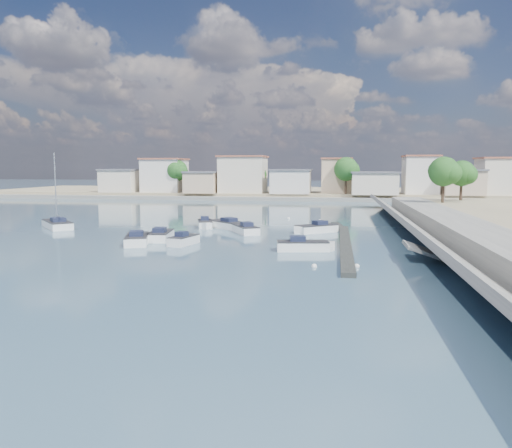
{
  "coord_description": "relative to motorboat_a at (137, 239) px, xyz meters",
  "views": [
    {
      "loc": [
        6.15,
        -35.06,
        7.09
      ],
      "look_at": [
        -1.89,
        14.47,
        1.4
      ],
      "focal_mm": 35.0,
      "sensor_mm": 36.0,
      "label": 1
    }
  ],
  "objects": [
    {
      "name": "ground",
      "position": [
        12.28,
        31.12,
        -0.38
      ],
      "size": [
        400.0,
        400.0,
        0.0
      ],
      "primitive_type": "plane",
      "color": "#2F4C5F",
      "rests_on": "ground"
    },
    {
      "name": "seawall_walkway",
      "position": [
        30.78,
        4.12,
        0.52
      ],
      "size": [
        5.0,
        90.0,
        1.8
      ],
      "primitive_type": "cube",
      "color": "slate",
      "rests_on": "ground"
    },
    {
      "name": "breakwater",
      "position": [
        19.18,
        3.81,
        -0.21
      ],
      "size": [
        2.0,
        31.02,
        0.35
      ],
      "color": "black",
      "rests_on": "ground"
    },
    {
      "name": "far_shore_land",
      "position": [
        12.28,
        83.12,
        0.32
      ],
      "size": [
        160.0,
        40.0,
        1.4
      ],
      "primitive_type": "cube",
      "color": "gray",
      "rests_on": "ground"
    },
    {
      "name": "far_shore_quay",
      "position": [
        12.28,
        62.12,
        0.02
      ],
      "size": [
        160.0,
        2.5,
        0.8
      ],
      "primitive_type": "cube",
      "color": "slate",
      "rests_on": "ground"
    },
    {
      "name": "far_town",
      "position": [
        22.99,
        68.04,
        4.56
      ],
      "size": [
        113.01,
        12.8,
        8.35
      ],
      "color": "beige",
      "rests_on": "far_shore_land"
    },
    {
      "name": "shore_trees",
      "position": [
        20.62,
        59.24,
        5.84
      ],
      "size": [
        74.56,
        38.32,
        7.92
      ],
      "color": "#38281E",
      "rests_on": "ground"
    },
    {
      "name": "motorboat_a",
      "position": [
        0.0,
        0.0,
        0.0
      ],
      "size": [
        3.49,
        5.68,
        1.48
      ],
      "color": "white",
      "rests_on": "ground"
    },
    {
      "name": "motorboat_b",
      "position": [
        4.59,
        0.14,
        -0.0
      ],
      "size": [
        2.25,
        4.11,
        1.48
      ],
      "color": "white",
      "rests_on": "ground"
    },
    {
      "name": "motorboat_c",
      "position": [
        5.41,
        13.32,
        0.0
      ],
      "size": [
        5.65,
        5.46,
        1.48
      ],
      "color": "white",
      "rests_on": "ground"
    },
    {
      "name": "motorboat_d",
      "position": [
        16.07,
        10.67,
        -0.0
      ],
      "size": [
        4.83,
        4.41,
        1.48
      ],
      "color": "white",
      "rests_on": "ground"
    },
    {
      "name": "motorboat_e",
      "position": [
        1.3,
        2.88,
        -0.0
      ],
      "size": [
        2.59,
        5.41,
        1.48
      ],
      "color": "white",
      "rests_on": "ground"
    },
    {
      "name": "motorboat_f",
      "position": [
        8.6,
        9.0,
        -0.0
      ],
      "size": [
        3.74,
        4.86,
        1.48
      ],
      "color": "white",
      "rests_on": "ground"
    },
    {
      "name": "motorboat_g",
      "position": [
        3.03,
        13.12,
        0.0
      ],
      "size": [
        2.73,
        4.54,
        1.48
      ],
      "color": "white",
      "rests_on": "ground"
    },
    {
      "name": "motorboat_h",
      "position": [
        15.86,
        -1.6,
        -0.0
      ],
      "size": [
        5.01,
        2.4,
        1.48
      ],
      "color": "white",
      "rests_on": "ground"
    },
    {
      "name": "sailboat",
      "position": [
        -14.36,
        10.25,
        0.03
      ],
      "size": [
        6.3,
        6.64,
        9.0
      ],
      "color": "white",
      "rests_on": "ground"
    },
    {
      "name": "mooring_buoys",
      "position": [
        15.6,
        7.5,
        -0.33
      ],
      "size": [
        8.44,
        33.42,
        0.41
      ],
      "color": "white",
      "rests_on": "ground"
    }
  ]
}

